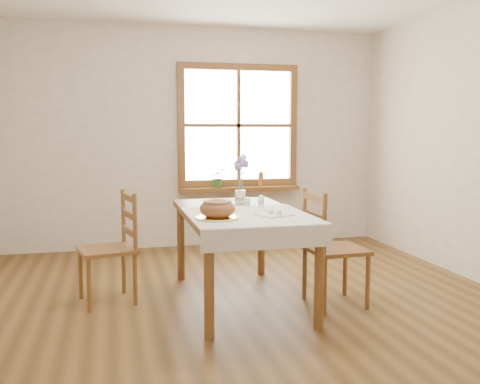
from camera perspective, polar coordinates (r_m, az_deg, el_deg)
The scene contains 18 objects.
ground at distance 4.21m, azimuth 0.98°, elevation -12.74°, with size 5.00×5.00×0.00m, color brown.
room_walls at distance 3.98m, azimuth 1.03°, elevation 11.12°, with size 4.60×5.10×2.65m.
window at distance 6.48m, azimuth -0.20°, elevation 7.11°, with size 1.46×0.08×1.46m.
window_sill at distance 6.46m, azimuth -0.05°, elevation 0.35°, with size 1.46×0.20×0.05m.
dining_table at distance 4.32m, azimuth 0.00°, elevation -3.10°, with size 0.90×1.60×0.75m.
table_linen at distance 4.02m, azimuth 1.02°, elevation -2.54°, with size 0.91×0.99×0.01m, color white.
chair_left at distance 4.46m, azimuth -14.06°, elevation -5.81°, with size 0.42×0.44×0.90m, color brown, non-canonical shape.
chair_right at distance 4.34m, azimuth 10.19°, elevation -5.87°, with size 0.43×0.45×0.93m, color brown, non-canonical shape.
bread_plate at distance 3.84m, azimuth -2.41°, elevation -2.78°, with size 0.30×0.30×0.02m, color white.
bread_loaf at distance 3.83m, azimuth -2.42°, elevation -1.61°, with size 0.26×0.26×0.14m, color #AA663C.
egg_napkin at distance 4.00m, azimuth 3.71°, elevation -2.43°, with size 0.23×0.20×0.01m, color white.
eggs at distance 4.00m, azimuth 3.71°, elevation -2.07°, with size 0.18×0.16×0.04m, color white, non-canonical shape.
salt_shaker at distance 4.39m, azimuth 0.79°, elevation -1.10°, with size 0.05×0.05×0.09m, color white.
pepper_shaker at distance 4.44m, azimuth 2.27°, elevation -0.96°, with size 0.05×0.05×0.10m, color white.
flower_vase at distance 4.74m, azimuth 0.02°, elevation -0.56°, with size 0.09×0.09×0.10m, color white.
lavender_bouquet at distance 4.72m, azimuth 0.02°, elevation 1.95°, with size 0.17×0.17×0.31m, color #735DA6, non-canonical shape.
potted_plant at distance 6.39m, azimuth -2.35°, elevation 1.32°, with size 0.21×0.23×0.18m, color #316E2C.
amber_bottle at distance 6.51m, azimuth 2.24°, elevation 1.43°, with size 0.06×0.06×0.18m, color #9F5F1D.
Camera 1 is at (-1.00, -3.84, 1.39)m, focal length 40.00 mm.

